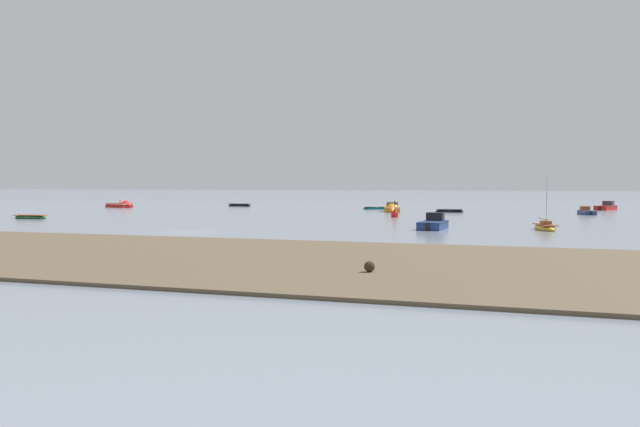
# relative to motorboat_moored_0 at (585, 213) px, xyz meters

# --- Properties ---
(ground_plane) EXTENTS (800.00, 800.00, 0.00)m
(ground_plane) POSITION_rel_motorboat_moored_0_xyz_m (-34.80, -47.32, -0.26)
(ground_plane) COLOR gray
(tidal_rock_left) EXTENTS (0.50, 0.50, 0.50)m
(tidal_rock_left) POSITION_rel_motorboat_moored_0_xyz_m (-12.66, -69.34, 0.16)
(tidal_rock_left) COLOR #372A1C
(tidal_rock_left) RESTS_ON mudflat_shore
(motorboat_moored_0) EXTENTS (2.51, 4.69, 1.70)m
(motorboat_moored_0) POSITION_rel_motorboat_moored_0_xyz_m (0.00, 0.00, 0.00)
(motorboat_moored_0) COLOR navy
(motorboat_moored_0) RESTS_ON ground
(motorboat_moored_1) EXTENTS (2.23, 6.03, 2.25)m
(motorboat_moored_1) POSITION_rel_motorboat_moored_0_xyz_m (-15.04, -36.12, 0.08)
(motorboat_moored_1) COLOR navy
(motorboat_moored_1) RESTS_ON ground
(motorboat_moored_2) EXTENTS (6.51, 4.00, 2.11)m
(motorboat_moored_2) POSITION_rel_motorboat_moored_0_xyz_m (-77.39, 2.19, 0.03)
(motorboat_moored_2) COLOR red
(motorboat_moored_2) RESTS_ON ground
(rowboat_moored_0) EXTENTS (4.80, 2.67, 0.72)m
(rowboat_moored_0) POSITION_rel_motorboat_moored_0_xyz_m (-32.07, 9.26, -0.06)
(rowboat_moored_0) COLOR #197084
(rowboat_moored_0) RESTS_ON ground
(rowboat_moored_1) EXTENTS (4.32, 1.99, 0.66)m
(rowboat_moored_1) POSITION_rel_motorboat_moored_0_xyz_m (-18.79, 0.80, -0.08)
(rowboat_moored_1) COLOR black
(rowboat_moored_1) RESTS_ON ground
(sailboat_moored_0) EXTENTS (2.64, 4.87, 5.21)m
(sailboat_moored_0) POSITION_rel_motorboat_moored_0_xyz_m (-5.19, -34.83, -0.03)
(sailboat_moored_0) COLOR gold
(sailboat_moored_0) RESTS_ON ground
(rowboat_moored_3) EXTENTS (4.60, 1.70, 0.72)m
(rowboat_moored_3) POSITION_rel_motorboat_moored_0_xyz_m (-60.33, 15.02, -0.06)
(rowboat_moored_3) COLOR black
(rowboat_moored_3) RESTS_ON ground
(motorboat_moored_3) EXTENTS (4.20, 6.06, 2.19)m
(motorboat_moored_3) POSITION_rel_motorboat_moored_0_xyz_m (4.33, 18.71, 0.07)
(motorboat_moored_3) COLOR red
(motorboat_moored_3) RESTS_ON ground
(motorboat_moored_4) EXTENTS (3.68, 6.92, 2.50)m
(motorboat_moored_4) POSITION_rel_motorboat_moored_0_xyz_m (-27.14, -0.85, 0.12)
(motorboat_moored_4) COLOR orange
(motorboat_moored_4) RESTS_ON ground
(rowboat_moored_4) EXTENTS (4.37, 1.88, 0.67)m
(rowboat_moored_4) POSITION_rel_motorboat_moored_0_xyz_m (-64.28, -34.34, -0.07)
(rowboat_moored_4) COLOR #23602D
(rowboat_moored_4) RESTS_ON ground
(channel_buoy) EXTENTS (0.90, 0.90, 2.30)m
(channel_buoy) POSITION_rel_motorboat_moored_0_xyz_m (-23.25, -16.54, 0.20)
(channel_buoy) COLOR red
(channel_buoy) RESTS_ON ground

